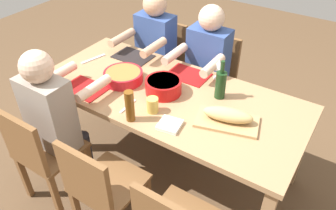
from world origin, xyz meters
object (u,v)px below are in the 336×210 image
at_px(chair_near_right, 164,60).
at_px(dining_table, 168,102).
at_px(serving_bowl_fruit, 123,76).
at_px(beer_bottle, 130,106).
at_px(cup_far_center, 153,105).
at_px(bread_loaf, 228,115).
at_px(chair_near_center, 213,76).
at_px(chair_far_right, 41,152).
at_px(diner_far_right, 55,114).
at_px(wine_glass, 219,65).
at_px(diner_near_right, 153,48).
at_px(napkin_stack, 170,125).
at_px(chair_far_center, 100,187).
at_px(serving_bowl_pasta, 163,85).
at_px(diner_near_center, 206,64).
at_px(wine_bottle, 221,84).
at_px(cutting_board, 227,121).

bearing_deg(chair_near_right, dining_table, 125.29).
distance_m(serving_bowl_fruit, beer_bottle, 0.48).
xyz_separation_m(chair_near_right, cup_far_center, (-0.58, 1.01, 0.31)).
bearing_deg(bread_loaf, chair_near_center, -59.32).
bearing_deg(chair_far_right, diner_far_right, -90.00).
bearing_deg(wine_glass, chair_near_right, -27.29).
relative_size(bread_loaf, wine_glass, 1.93).
distance_m(diner_near_right, chair_near_center, 0.61).
bearing_deg(napkin_stack, cup_far_center, -20.73).
bearing_deg(chair_near_center, chair_far_center, 90.00).
distance_m(chair_near_right, serving_bowl_pasta, 0.99).
relative_size(chair_near_right, serving_bowl_pasta, 3.24).
distance_m(chair_near_center, diner_near_center, 0.28).
bearing_deg(napkin_stack, bread_loaf, -141.47).
height_order(diner_far_right, cup_far_center, diner_far_right).
height_order(dining_table, diner_far_right, diner_far_right).
distance_m(wine_bottle, wine_glass, 0.25).
distance_m(diner_near_right, cutting_board, 1.24).
relative_size(diner_far_right, bread_loaf, 3.75).
xyz_separation_m(cutting_board, beer_bottle, (0.54, 0.31, 0.10)).
relative_size(diner_far_right, cutting_board, 3.00).
bearing_deg(dining_table, diner_near_center, -90.00).
xyz_separation_m(serving_bowl_fruit, wine_bottle, (-0.71, -0.21, 0.06)).
xyz_separation_m(serving_bowl_pasta, wine_glass, (-0.25, -0.39, 0.06)).
bearing_deg(cutting_board, chair_near_center, -59.32).
bearing_deg(chair_far_right, chair_far_center, 180.00).
distance_m(chair_near_right, serving_bowl_fruit, 0.89).
height_order(dining_table, chair_far_right, chair_far_right).
bearing_deg(wine_bottle, diner_far_right, 40.32).
height_order(diner_near_center, beer_bottle, diner_near_center).
relative_size(cutting_board, beer_bottle, 1.82).
bearing_deg(wine_glass, chair_far_center, 79.42).
bearing_deg(cup_far_center, bread_loaf, -160.98).
xyz_separation_m(diner_near_right, beer_bottle, (-0.51, 0.98, 0.15)).
height_order(chair_near_right, diner_far_right, diner_far_right).
distance_m(bread_loaf, wine_glass, 0.54).
bearing_deg(cup_far_center, napkin_stack, 159.27).
relative_size(diner_near_right, napkin_stack, 8.57).
height_order(chair_near_right, serving_bowl_pasta, chair_near_right).
height_order(serving_bowl_fruit, bread_loaf, bread_loaf).
xyz_separation_m(cup_far_center, napkin_stack, (-0.18, 0.07, -0.04)).
height_order(diner_near_right, diner_near_center, same).
relative_size(chair_far_center, beer_bottle, 3.86).
bearing_deg(dining_table, cup_far_center, 97.60).
bearing_deg(serving_bowl_pasta, diner_near_right, -49.37).
xyz_separation_m(chair_near_right, cutting_board, (-1.05, 0.85, 0.27)).
bearing_deg(bread_loaf, chair_near_right, -38.93).
bearing_deg(bread_loaf, serving_bowl_pasta, -6.79).
bearing_deg(bread_loaf, dining_table, -8.53).
xyz_separation_m(wine_bottle, wine_glass, (0.12, -0.22, 0.01)).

